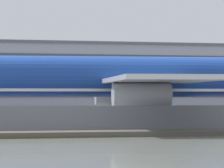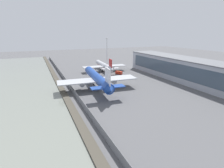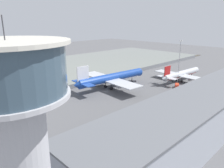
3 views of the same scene
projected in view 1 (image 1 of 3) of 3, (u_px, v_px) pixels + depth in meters
ground_plane at (173, 125)px, 81.60m from camera, size 500.00×500.00×0.00m
perimeter_fence at (221, 119)px, 65.98m from camera, size 280.00×0.10×2.71m
cargo_jet_blue at (127, 78)px, 78.51m from camera, size 50.22×43.07×15.07m
terminal_building at (115, 79)px, 137.09m from camera, size 111.60×18.70×14.34m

